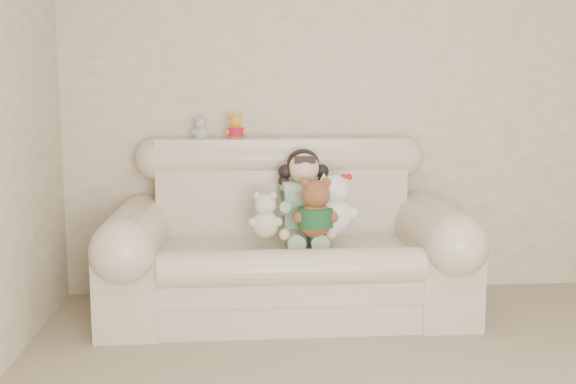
{
  "coord_description": "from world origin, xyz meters",
  "views": [
    {
      "loc": [
        -1.17,
        -1.85,
        1.29
      ],
      "look_at": [
        -0.86,
        1.9,
        0.75
      ],
      "focal_mm": 41.74,
      "sensor_mm": 36.0,
      "label": 1
    }
  ],
  "objects_px": {
    "sofa": "(287,229)",
    "seated_child": "(304,195)",
    "white_cat": "(335,198)",
    "brown_teddy": "(315,202)",
    "cream_teddy": "(265,211)"
  },
  "relations": [
    {
      "from": "sofa",
      "to": "seated_child",
      "type": "distance_m",
      "value": 0.23
    },
    {
      "from": "sofa",
      "to": "white_cat",
      "type": "distance_m",
      "value": 0.35
    },
    {
      "from": "seated_child",
      "to": "white_cat",
      "type": "height_order",
      "value": "seated_child"
    },
    {
      "from": "sofa",
      "to": "white_cat",
      "type": "bearing_deg",
      "value": -19.2
    },
    {
      "from": "sofa",
      "to": "cream_teddy",
      "type": "bearing_deg",
      "value": -132.03
    },
    {
      "from": "brown_teddy",
      "to": "cream_teddy",
      "type": "bearing_deg",
      "value": 155.12
    },
    {
      "from": "sofa",
      "to": "seated_child",
      "type": "height_order",
      "value": "sofa"
    },
    {
      "from": "brown_teddy",
      "to": "white_cat",
      "type": "xyz_separation_m",
      "value": [
        0.12,
        0.07,
        0.01
      ]
    },
    {
      "from": "sofa",
      "to": "brown_teddy",
      "type": "distance_m",
      "value": 0.29
    },
    {
      "from": "seated_child",
      "to": "white_cat",
      "type": "bearing_deg",
      "value": -56.35
    },
    {
      "from": "brown_teddy",
      "to": "white_cat",
      "type": "bearing_deg",
      "value": 8.55
    },
    {
      "from": "white_cat",
      "to": "seated_child",
      "type": "bearing_deg",
      "value": 113.99
    },
    {
      "from": "seated_child",
      "to": "white_cat",
      "type": "distance_m",
      "value": 0.24
    },
    {
      "from": "brown_teddy",
      "to": "white_cat",
      "type": "distance_m",
      "value": 0.14
    },
    {
      "from": "white_cat",
      "to": "sofa",
      "type": "bearing_deg",
      "value": 142.13
    }
  ]
}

